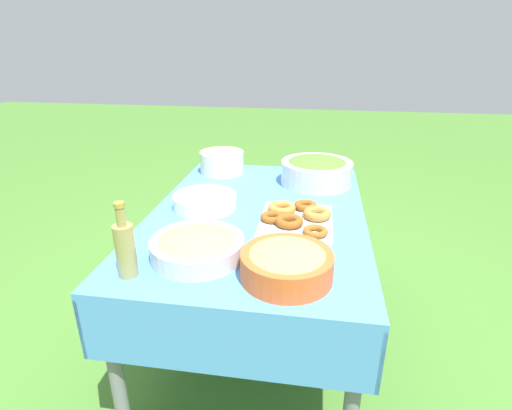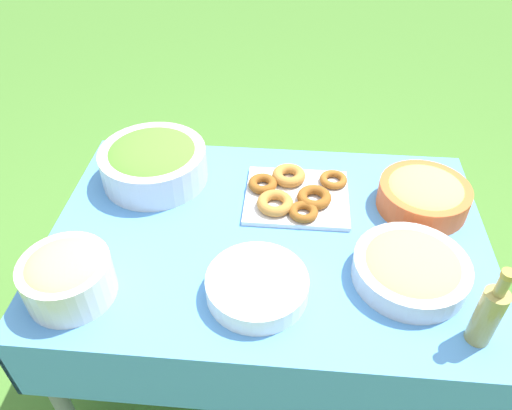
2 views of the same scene
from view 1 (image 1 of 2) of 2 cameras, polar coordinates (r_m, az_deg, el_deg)
The scene contains 9 objects.
ground_plane at distance 2.08m, azimuth 0.18°, elevation -18.99°, with size 14.00×14.00×0.00m, color #477A2D.
picnic_table at distance 1.73m, azimuth 0.21°, elevation -3.86°, with size 1.32×0.89×0.70m.
salad_bowl at distance 2.03m, azimuth 8.66°, elevation 4.95°, with size 0.36×0.36×0.14m.
pasta_bowl at distance 2.19m, azimuth -4.89°, elevation 6.47°, with size 0.24×0.24×0.14m.
donut_platter at distance 1.60m, azimuth 5.79°, elevation -1.80°, with size 0.34×0.30×0.05m.
plate_stack at distance 1.74m, azimuth -7.30°, elevation 0.53°, with size 0.27×0.27×0.06m.
olive_oil_bottle at distance 1.28m, azimuth -18.18°, elevation -5.83°, with size 0.06×0.06×0.25m.
bread_bowl at distance 1.36m, azimuth -8.37°, elevation -5.79°, with size 0.32×0.32×0.08m.
fruit_bowl at distance 1.23m, azimuth 4.43°, elevation -8.22°, with size 0.28×0.28×0.11m.
Camera 1 is at (1.53, 0.23, 1.38)m, focal length 28.00 mm.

